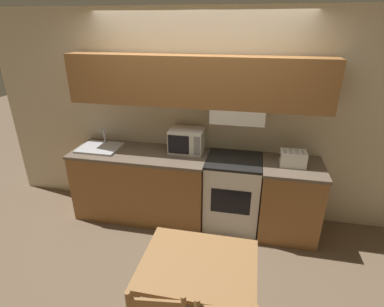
# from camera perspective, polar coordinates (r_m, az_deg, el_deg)

# --- Properties ---
(ground_plane) EXTENTS (16.00, 16.00, 0.00)m
(ground_plane) POSITION_cam_1_polar(r_m,az_deg,el_deg) (4.30, 0.93, -9.84)
(ground_plane) COLOR brown
(wall_back) EXTENTS (5.41, 0.38, 2.55)m
(wall_back) POSITION_cam_1_polar(r_m,az_deg,el_deg) (3.63, 1.10, 9.60)
(wall_back) COLOR beige
(wall_back) RESTS_ON ground_plane
(lower_counter_main) EXTENTS (1.69, 0.66, 0.90)m
(lower_counter_main) POSITION_cam_1_polar(r_m,az_deg,el_deg) (3.96, -9.52, -5.68)
(lower_counter_main) COLOR #936033
(lower_counter_main) RESTS_ON ground_plane
(lower_counter_right_stub) EXTENTS (0.68, 0.66, 0.90)m
(lower_counter_right_stub) POSITION_cam_1_polar(r_m,az_deg,el_deg) (3.76, 17.96, -8.29)
(lower_counter_right_stub) COLOR #936033
(lower_counter_right_stub) RESTS_ON ground_plane
(stove_range) EXTENTS (0.64, 0.60, 0.90)m
(stove_range) POSITION_cam_1_polar(r_m,az_deg,el_deg) (3.75, 7.70, -7.33)
(stove_range) COLOR white
(stove_range) RESTS_ON ground_plane
(microwave) EXTENTS (0.41, 0.32, 0.29)m
(microwave) POSITION_cam_1_polar(r_m,az_deg,el_deg) (3.67, -1.02, 2.51)
(microwave) COLOR white
(microwave) RESTS_ON lower_counter_main
(toaster) EXTENTS (0.29, 0.20, 0.17)m
(toaster) POSITION_cam_1_polar(r_m,az_deg,el_deg) (3.51, 18.68, -0.88)
(toaster) COLOR white
(toaster) RESTS_ON lower_counter_right_stub
(sink_basin) EXTENTS (0.50, 0.42, 0.23)m
(sink_basin) POSITION_cam_1_polar(r_m,az_deg,el_deg) (3.98, -17.17, 1.13)
(sink_basin) COLOR #B7BABF
(sink_basin) RESTS_ON lower_counter_main
(dining_table) EXTENTS (0.85, 0.67, 0.76)m
(dining_table) POSITION_cam_1_polar(r_m,az_deg,el_deg) (2.42, 1.21, -22.37)
(dining_table) COLOR #9E7042
(dining_table) RESTS_ON ground_plane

